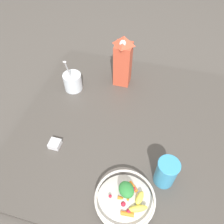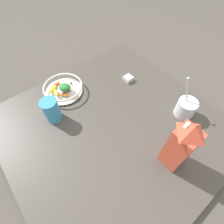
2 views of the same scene
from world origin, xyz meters
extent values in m
plane|color=#4C4742|center=(0.00, 0.00, 0.00)|extent=(6.00, 6.00, 0.00)
cube|color=#47423D|center=(0.00, 0.00, 0.02)|extent=(1.08, 1.08, 0.03)
cylinder|color=silver|center=(0.08, -0.38, 0.04)|extent=(0.12, 0.12, 0.01)
cone|color=silver|center=(0.08, -0.38, 0.06)|extent=(0.23, 0.23, 0.04)
torus|color=silver|center=(0.08, -0.38, 0.08)|extent=(0.24, 0.24, 0.01)
ellipsoid|color=#EFD64C|center=(0.13, -0.40, 0.08)|extent=(0.08, 0.05, 0.03)
ellipsoid|color=#EFD64C|center=(0.13, -0.36, 0.08)|extent=(0.04, 0.06, 0.03)
cylinder|color=orange|center=(0.10, -0.32, 0.07)|extent=(0.04, 0.04, 0.01)
cylinder|color=orange|center=(0.07, -0.38, 0.07)|extent=(0.04, 0.02, 0.02)
cylinder|color=orange|center=(0.10, -0.43, 0.07)|extent=(0.05, 0.02, 0.02)
sphere|color=red|center=(0.07, -0.40, 0.07)|extent=(0.02, 0.02, 0.02)
sphere|color=red|center=(0.06, -0.34, 0.07)|extent=(0.02, 0.02, 0.02)
sphere|color=red|center=(0.02, -0.38, 0.07)|extent=(0.01, 0.01, 0.01)
sphere|color=red|center=(0.10, -0.33, 0.07)|extent=(0.02, 0.02, 0.02)
sphere|color=red|center=(0.10, -0.42, 0.07)|extent=(0.02, 0.02, 0.02)
ellipsoid|color=#2D7F38|center=(0.07, -0.35, 0.10)|extent=(0.09, 0.09, 0.04)
cube|color=#CC4C33|center=(-0.10, 0.32, 0.16)|extent=(0.09, 0.09, 0.26)
pyramid|color=#CC4C33|center=(-0.10, 0.32, 0.31)|extent=(0.09, 0.09, 0.05)
cylinder|color=white|center=(-0.10, 0.29, 0.31)|extent=(0.03, 0.01, 0.03)
cylinder|color=silver|center=(-0.36, 0.18, 0.08)|extent=(0.10, 0.10, 0.10)
cylinder|color=white|center=(-0.36, 0.18, 0.12)|extent=(0.10, 0.10, 0.02)
cylinder|color=silver|center=(-0.36, 0.16, 0.18)|extent=(0.01, 0.07, 0.18)
ellipsoid|color=silver|center=(-0.36, 0.13, 0.27)|extent=(0.02, 0.01, 0.01)
cylinder|color=#3893C6|center=(0.21, -0.24, 0.10)|extent=(0.08, 0.08, 0.14)
torus|color=#3893C6|center=(0.21, -0.24, 0.17)|extent=(0.09, 0.09, 0.01)
cube|color=silver|center=(-0.30, -0.21, 0.05)|extent=(0.05, 0.05, 0.03)
cube|color=brown|center=(-0.30, -0.21, 0.04)|extent=(0.04, 0.04, 0.02)
camera|label=1|loc=(0.10, -0.67, 0.93)|focal=35.00mm
camera|label=2|loc=(0.31, 0.38, 0.84)|focal=28.00mm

